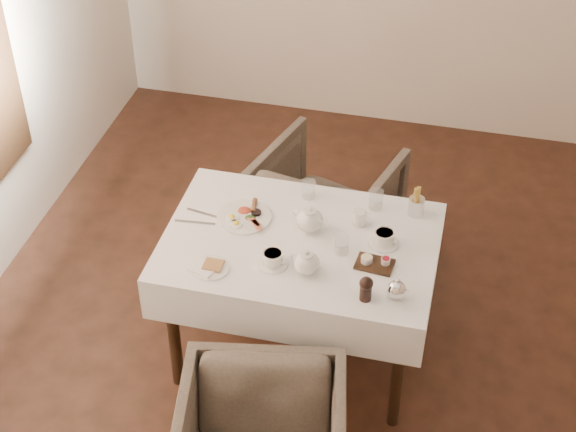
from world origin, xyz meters
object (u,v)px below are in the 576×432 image
(teapot_centre, at_px, (310,219))
(table, at_px, (300,259))
(breakfast_plate, at_px, (245,216))
(armchair_far, at_px, (325,207))

(teapot_centre, bearing_deg, table, -89.46)
(breakfast_plate, distance_m, teapot_centre, 0.33)
(table, bearing_deg, teapot_centre, 71.63)
(table, xyz_separation_m, armchair_far, (-0.04, 0.80, -0.31))
(table, distance_m, breakfast_plate, 0.34)
(armchair_far, relative_size, breakfast_plate, 2.77)
(breakfast_plate, height_order, teapot_centre, teapot_centre)
(table, distance_m, teapot_centre, 0.21)
(table, xyz_separation_m, teapot_centre, (0.03, 0.08, 0.19))
(armchair_far, bearing_deg, table, 108.78)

